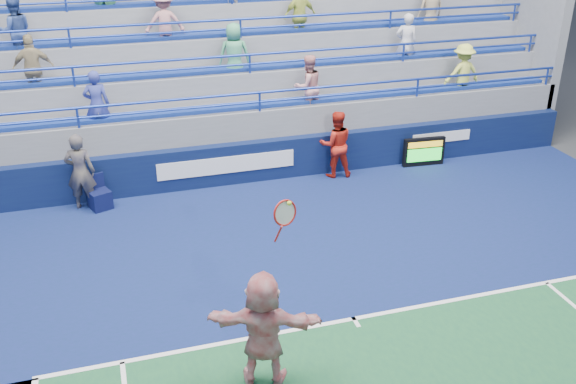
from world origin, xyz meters
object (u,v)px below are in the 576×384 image
object	(u,v)px
tennis_player	(263,329)
line_judge	(80,172)
judge_chair	(100,198)
ball_girl	(336,144)
serve_speed_board	(424,152)

from	to	relation	value
tennis_player	line_judge	size ratio (longest dim) A/B	1.63
judge_chair	tennis_player	size ratio (longest dim) A/B	0.27
judge_chair	ball_girl	size ratio (longest dim) A/B	0.46
line_judge	serve_speed_board	bearing A→B (deg)	-167.31
serve_speed_board	tennis_player	size ratio (longest dim) A/B	0.38
serve_speed_board	tennis_player	bearing A→B (deg)	-132.32
judge_chair	tennis_player	world-z (taller)	tennis_player
tennis_player	ball_girl	world-z (taller)	tennis_player
serve_speed_board	judge_chair	size ratio (longest dim) A/B	1.43
serve_speed_board	tennis_player	world-z (taller)	tennis_player
serve_speed_board	judge_chair	xyz separation A→B (m)	(-8.79, -0.16, -0.15)
ball_girl	tennis_player	bearing A→B (deg)	70.43
judge_chair	ball_girl	world-z (taller)	ball_girl
ball_girl	serve_speed_board	bearing A→B (deg)	-172.34
judge_chair	serve_speed_board	bearing A→B (deg)	1.01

